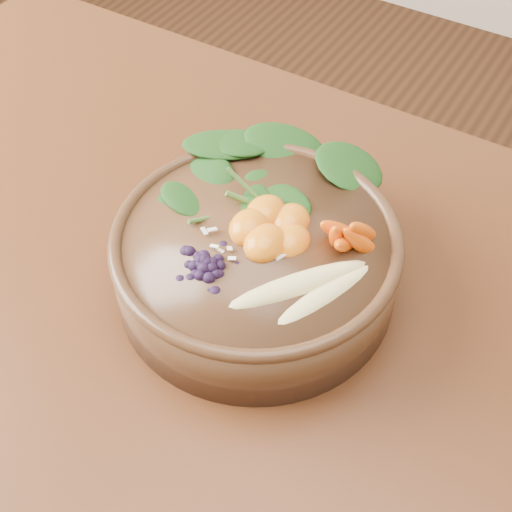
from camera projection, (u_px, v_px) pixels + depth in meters
The scene contains 8 objects.
dining_table at pixel (359, 501), 0.67m from camera, with size 1.60×0.90×0.75m.
stoneware_bowl at pixel (256, 263), 0.69m from camera, with size 0.27×0.27×0.07m, color #50321C.
kale_heap at pixel (278, 172), 0.69m from camera, with size 0.18×0.16×0.04m, color #1B4415, non-canonical shape.
carrot_cluster at pixel (355, 206), 0.64m from camera, with size 0.06×0.06×0.08m, color #FC5D0A, non-canonical shape.
banana_halves at pixel (312, 279), 0.61m from camera, with size 0.11×0.14×0.03m.
mandarin_cluster at pixel (272, 219), 0.66m from camera, with size 0.08×0.09×0.03m, color orange, non-canonical shape.
blueberry_pile at pixel (205, 251), 0.63m from camera, with size 0.13×0.09×0.04m, color black, non-canonical shape.
coconut_flakes at pixel (240, 244), 0.65m from camera, with size 0.09×0.07×0.01m, color white, non-canonical shape.
Camera 1 is at (0.06, -0.28, 1.31)m, focal length 50.00 mm.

